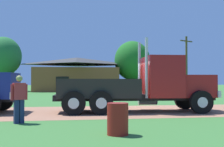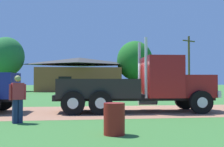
# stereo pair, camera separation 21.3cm
# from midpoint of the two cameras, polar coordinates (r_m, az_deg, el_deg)

# --- Properties ---
(ground_plane) EXTENTS (200.00, 200.00, 0.00)m
(ground_plane) POSITION_cam_midpoint_polar(r_m,az_deg,el_deg) (14.78, 4.63, -7.58)
(ground_plane) COLOR #3A7333
(dirt_track) EXTENTS (120.00, 6.03, 0.01)m
(dirt_track) POSITION_cam_midpoint_polar(r_m,az_deg,el_deg) (14.78, 4.63, -7.57)
(dirt_track) COLOR #A26E52
(dirt_track) RESTS_ON ground_plane
(truck_foreground_white) EXTENTS (8.14, 2.96, 3.64)m
(truck_foreground_white) POSITION_cam_midpoint_polar(r_m,az_deg,el_deg) (14.30, 5.23, -2.67)
(truck_foreground_white) COLOR black
(truck_foreground_white) RESTS_ON ground_plane
(visitor_walking_mid) EXTENTS (0.57, 0.42, 1.76)m
(visitor_walking_mid) POSITION_cam_midpoint_polar(r_m,az_deg,el_deg) (10.93, -18.90, -4.60)
(visitor_walking_mid) COLOR #B22D33
(visitor_walking_mid) RESTS_ON ground_plane
(visitor_far_side) EXTENTS (0.41, 0.54, 1.61)m
(visitor_far_side) POSITION_cam_midpoint_polar(r_m,az_deg,el_deg) (18.18, -3.48, -3.76)
(visitor_far_side) COLOR #2D2D33
(visitor_far_side) RESTS_ON ground_plane
(steel_barrel) EXTENTS (0.62, 0.62, 0.92)m
(steel_barrel) POSITION_cam_midpoint_polar(r_m,az_deg,el_deg) (8.20, 0.41, -9.21)
(steel_barrel) COLOR maroon
(steel_barrel) RESTS_ON ground_plane
(shed_building) EXTENTS (13.53, 9.05, 5.24)m
(shed_building) POSITION_cam_midpoint_polar(r_m,az_deg,el_deg) (43.89, -7.28, -0.28)
(shed_building) COLOR brown
(shed_building) RESTS_ON ground_plane
(utility_pole_near) EXTENTS (2.02, 1.12, 7.28)m
(utility_pole_near) POSITION_cam_midpoint_polar(r_m,az_deg,el_deg) (37.02, 14.75, 2.10)
(utility_pole_near) COLOR #4F4424
(utility_pole_near) RESTS_ON ground_plane
(tree_mid) EXTENTS (5.38, 5.38, 8.30)m
(tree_mid) POSITION_cam_midpoint_polar(r_m,az_deg,el_deg) (45.80, -21.34, 3.26)
(tree_mid) COLOR #513823
(tree_mid) RESTS_ON ground_plane
(tree_right) EXTENTS (5.54, 5.54, 7.81)m
(tree_right) POSITION_cam_midpoint_polar(r_m,az_deg,el_deg) (43.83, 4.00, 2.63)
(tree_right) COLOR #513823
(tree_right) RESTS_ON ground_plane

